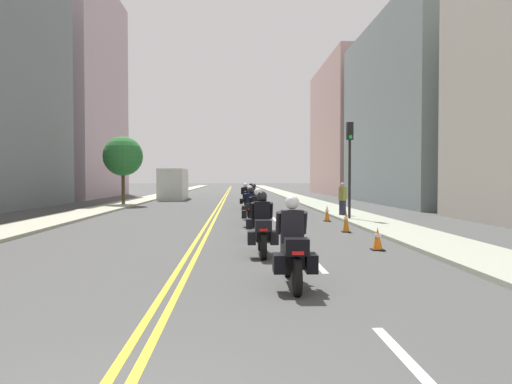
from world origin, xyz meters
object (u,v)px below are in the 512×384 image
at_px(motorcycle_0, 293,250).
at_px(motorcycle_7, 251,196).
at_px(traffic_cone_1, 346,221).
at_px(street_tree_0, 123,156).
at_px(pedestrian_0, 343,199).
at_px(parked_truck, 174,186).
at_px(traffic_cone_2, 327,213).
at_px(motorcycle_6, 246,199).
at_px(motorcycle_2, 258,218).
at_px(motorcycle_3, 251,210).
at_px(motorcycle_4, 250,205).
at_px(motorcycle_1, 262,230).
at_px(traffic_light_near, 350,153).
at_px(motorcycle_5, 254,201).
at_px(traffic_cone_0, 378,239).

distance_m(motorcycle_0, motorcycle_7, 26.41).
distance_m(traffic_cone_1, street_tree_0, 21.50).
bearing_deg(pedestrian_0, parked_truck, -1.39).
bearing_deg(traffic_cone_2, motorcycle_6, 111.38).
bearing_deg(motorcycle_7, traffic_cone_2, -74.06).
xyz_separation_m(motorcycle_0, motorcycle_2, (-0.30, 7.10, -0.01)).
relative_size(motorcycle_3, motorcycle_7, 1.06).
bearing_deg(motorcycle_6, pedestrian_0, -55.94).
relative_size(motorcycle_3, motorcycle_4, 1.04).
bearing_deg(motorcycle_6, parked_truck, 114.22).
bearing_deg(motorcycle_0, motorcycle_4, 91.78).
bearing_deg(traffic_cone_1, street_tree_0, 124.66).
bearing_deg(motorcycle_1, motorcycle_6, 90.50).
bearing_deg(motorcycle_6, traffic_cone_1, -76.25).
xyz_separation_m(motorcycle_6, traffic_cone_1, (3.39, -13.48, -0.25)).
height_order(motorcycle_6, traffic_light_near, traffic_light_near).
relative_size(motorcycle_2, traffic_cone_2, 2.81).
height_order(motorcycle_2, motorcycle_3, motorcycle_2).
height_order(motorcycle_1, traffic_light_near, traffic_light_near).
bearing_deg(motorcycle_5, traffic_cone_1, -71.58).
bearing_deg(motorcycle_3, motorcycle_6, 92.52).
distance_m(motorcycle_4, traffic_cone_2, 3.76).
bearing_deg(motorcycle_5, motorcycle_6, 97.72).
relative_size(traffic_cone_0, parked_truck, 0.10).
xyz_separation_m(motorcycle_2, traffic_cone_0, (3.15, -2.77, -0.35)).
bearing_deg(motorcycle_6, motorcycle_2, -90.02).
xyz_separation_m(traffic_cone_2, traffic_light_near, (1.07, 0.17, 2.75)).
bearing_deg(traffic_cone_2, parked_truck, 113.35).
height_order(motorcycle_5, motorcycle_6, motorcycle_6).
distance_m(motorcycle_7, street_tree_0, 9.63).
distance_m(motorcycle_1, motorcycle_5, 14.99).
distance_m(traffic_cone_0, parked_truck, 33.10).
bearing_deg(motorcycle_2, traffic_light_near, 56.74).
bearing_deg(traffic_cone_0, motorcycle_6, 100.33).
relative_size(motorcycle_5, motorcycle_6, 1.05).
height_order(motorcycle_0, street_tree_0, street_tree_0).
height_order(motorcycle_6, pedestrian_0, pedestrian_0).
xyz_separation_m(motorcycle_1, traffic_light_near, (4.57, 9.71, 2.48)).
distance_m(motorcycle_1, traffic_cone_1, 6.12).
distance_m(motorcycle_1, pedestrian_0, 12.60).
xyz_separation_m(motorcycle_7, traffic_cone_0, (2.78, -22.08, -0.33)).
distance_m(motorcycle_4, pedestrian_0, 4.75).
distance_m(motorcycle_4, traffic_cone_1, 6.71).
relative_size(motorcycle_4, motorcycle_7, 1.01).
xyz_separation_m(traffic_cone_1, pedestrian_0, (1.34, 6.57, 0.50)).
height_order(traffic_cone_2, parked_truck, parked_truck).
height_order(motorcycle_0, motorcycle_7, motorcycle_0).
bearing_deg(motorcycle_2, street_tree_0, 117.60).
height_order(motorcycle_5, traffic_cone_0, motorcycle_5).
xyz_separation_m(motorcycle_0, motorcycle_3, (-0.39, 11.12, -0.02)).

